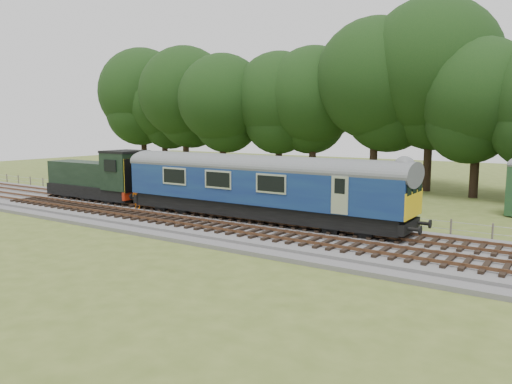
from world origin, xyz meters
The scene contains 9 objects.
ground centered at (0.00, 0.00, 0.00)m, with size 120.00×120.00×0.00m, color #4A5B21.
ballast centered at (0.00, 0.00, 0.17)m, with size 70.00×7.00×0.35m, color #4C4C4F.
track_north centered at (0.00, 1.40, 0.42)m, with size 67.20×2.40×0.21m.
track_south centered at (0.00, -1.60, 0.42)m, with size 67.20×2.40×0.21m.
fence centered at (0.00, 4.50, 0.00)m, with size 64.00×0.12×1.00m, color #6B6054, non-canonical shape.
tree_line centered at (0.00, 22.00, 0.00)m, with size 70.00×8.00×18.00m, color black, non-canonical shape.
dmu_railcar centered at (1.89, 1.40, 2.61)m, with size 18.05×2.86×3.88m.
shunter_loco centered at (-12.04, 1.40, 1.97)m, with size 8.92×2.60×3.38m.
worker centered at (-6.94, 0.24, 1.29)m, with size 0.69×0.45×1.88m, color #DD610B.
Camera 1 is at (17.76, -22.49, 5.97)m, focal length 35.00 mm.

